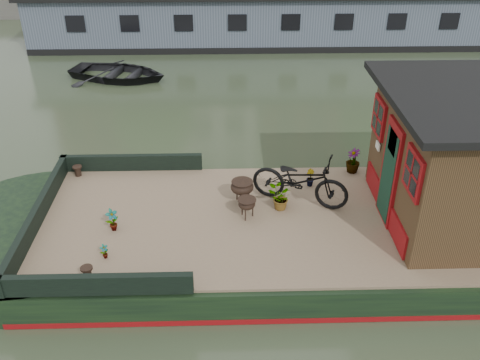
{
  "coord_description": "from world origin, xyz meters",
  "views": [
    {
      "loc": [
        -2.46,
        -8.12,
        6.33
      ],
      "look_at": [
        -2.22,
        0.5,
        1.2
      ],
      "focal_mm": 40.0,
      "sensor_mm": 36.0,
      "label": 1
    }
  ],
  "objects_px": {
    "brazier_front": "(247,208)",
    "brazier_rear": "(242,192)",
    "dinghy": "(118,69)",
    "bicycle": "(300,180)",
    "potted_plant_a": "(112,220)"
  },
  "relations": [
    {
      "from": "potted_plant_a",
      "to": "brazier_front",
      "type": "relative_size",
      "value": 1.1
    },
    {
      "from": "brazier_front",
      "to": "dinghy",
      "type": "distance_m",
      "value": 10.14
    },
    {
      "from": "bicycle",
      "to": "brazier_rear",
      "type": "bearing_deg",
      "value": 111.12
    },
    {
      "from": "brazier_rear",
      "to": "brazier_front",
      "type": "bearing_deg",
      "value": -82.24
    },
    {
      "from": "bicycle",
      "to": "dinghy",
      "type": "height_order",
      "value": "bicycle"
    },
    {
      "from": "brazier_rear",
      "to": "dinghy",
      "type": "xyz_separation_m",
      "value": [
        -3.92,
        8.79,
        -0.54
      ]
    },
    {
      "from": "potted_plant_a",
      "to": "brazier_front",
      "type": "xyz_separation_m",
      "value": [
        2.4,
        0.34,
        -0.02
      ]
    },
    {
      "from": "brazier_front",
      "to": "brazier_rear",
      "type": "relative_size",
      "value": 0.84
    },
    {
      "from": "brazier_rear",
      "to": "dinghy",
      "type": "height_order",
      "value": "brazier_rear"
    },
    {
      "from": "potted_plant_a",
      "to": "brazier_front",
      "type": "distance_m",
      "value": 2.43
    },
    {
      "from": "potted_plant_a",
      "to": "brazier_rear",
      "type": "bearing_deg",
      "value": 20.2
    },
    {
      "from": "bicycle",
      "to": "brazier_rear",
      "type": "relative_size",
      "value": 4.01
    },
    {
      "from": "brazier_front",
      "to": "brazier_rear",
      "type": "height_order",
      "value": "brazier_rear"
    },
    {
      "from": "bicycle",
      "to": "dinghy",
      "type": "relative_size",
      "value": 0.56
    },
    {
      "from": "potted_plant_a",
      "to": "brazier_rear",
      "type": "distance_m",
      "value": 2.49
    }
  ]
}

